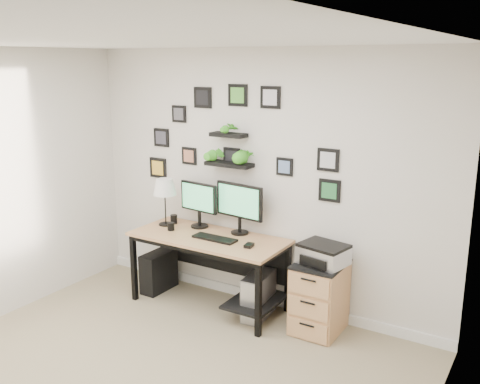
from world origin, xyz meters
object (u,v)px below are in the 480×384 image
Objects in this scene: monitor_right at (239,204)px; pc_tower_grey at (258,296)px; table_lamp at (165,188)px; pc_tower_black at (159,271)px; desk at (214,248)px; mug at (171,226)px; monitor_left at (199,201)px; printer at (323,254)px; file_cabinet at (319,297)px.

monitor_right is 0.93m from pc_tower_grey.
table_lamp is 1.16× the size of pc_tower_black.
monitor_right is at bearing 46.78° from desk.
table_lamp is 1.09× the size of pc_tower_grey.
mug is 0.18× the size of pc_tower_grey.
monitor_right is 1.11× the size of table_lamp.
desk is at bearing 9.01° from mug.
pc_tower_black is at bearing -158.58° from monitor_left.
table_lamp is at bearing -161.58° from monitor_left.
printer reaches higher than mug.
pc_tower_grey is (1.26, 0.01, 0.00)m from pc_tower_black.
monitor_left is 1.05× the size of printer.
printer reaches higher than file_cabinet.
mug reaches higher than file_cabinet.
file_cabinet is (1.14, 0.06, -0.29)m from desk.
monitor_right reaches higher than file_cabinet.
printer reaches higher than desk.
mug is (-0.67, -0.27, -0.27)m from monitor_right.
monitor_right is at bearing 10.29° from table_lamp.
monitor_left reaches higher than mug.
mug is at bearing -36.06° from table_lamp.
monitor_left is at bearing 150.77° from desk.
pc_tower_grey is at bearing -29.83° from monitor_right.
monitor_left is 0.86× the size of monitor_right.
monitor_right is at bearing 3.94° from monitor_left.
printer is (1.82, 0.01, -0.39)m from table_lamp.
desk is 3.68× the size of pc_tower_black.
pc_tower_black is 0.65× the size of file_cabinet.
pc_tower_black is at bearing -179.58° from pc_tower_grey.
file_cabinet is 1.45× the size of printer.
file_cabinet is (0.62, 0.06, 0.11)m from pc_tower_grey.
file_cabinet is 0.43m from printer.
monitor_right is 1.21× the size of printer.
pc_tower_black is 1.97m from printer.
printer is (0.64, 0.06, 0.54)m from pc_tower_grey.
table_lamp is (-0.65, 0.05, 0.53)m from desk.
monitor_right is 1.26m from pc_tower_black.
table_lamp is at bearing -169.71° from monitor_right.
pc_tower_grey is at bearing -11.19° from monitor_left.
pc_tower_black is 1.88m from file_cabinet.
file_cabinet is (1.79, 0.01, -0.82)m from table_lamp.
file_cabinet reaches higher than pc_tower_black.
mug is 1.69m from file_cabinet.
monitor_right reaches higher than mug.
table_lamp is (-0.84, -0.15, 0.10)m from monitor_right.
monitor_right is (0.48, 0.03, 0.03)m from monitor_left.
table_lamp reaches higher than pc_tower_grey.
pc_tower_black is (-0.73, -0.01, -0.41)m from desk.
printer is at bearing -1.44° from file_cabinet.
monitor_left is 0.72× the size of file_cabinet.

